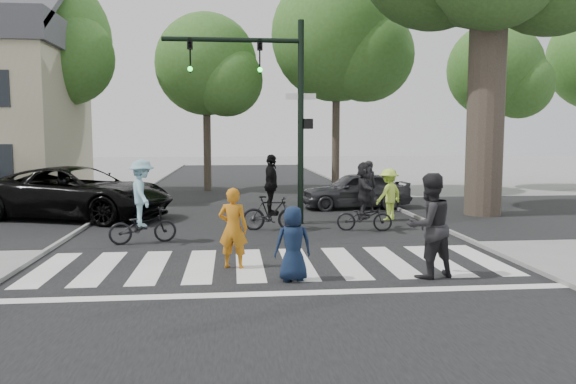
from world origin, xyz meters
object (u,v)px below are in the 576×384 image
(cyclist_left, at_px, (142,207))
(pedestrian_woman, at_px, (233,228))
(cyclist_mid, at_px, (271,200))
(cyclist_right, at_px, (365,200))
(pedestrian_child, at_px, (293,244))
(traffic_signal, at_px, (272,93))
(car_grey, at_px, (355,190))
(car_suv, at_px, (78,193))
(pedestrian_adult, at_px, (429,226))

(cyclist_left, bearing_deg, pedestrian_woman, -52.09)
(cyclist_mid, relative_size, cyclist_right, 1.10)
(pedestrian_child, bearing_deg, cyclist_right, -121.65)
(traffic_signal, bearing_deg, car_grey, 45.89)
(cyclist_left, distance_m, car_suv, 5.13)
(traffic_signal, distance_m, car_suv, 7.03)
(cyclist_mid, distance_m, car_suv, 6.61)
(cyclist_left, bearing_deg, cyclist_right, 11.56)
(cyclist_mid, relative_size, car_grey, 0.54)
(pedestrian_woman, relative_size, cyclist_right, 0.84)
(cyclist_left, relative_size, cyclist_mid, 0.97)
(pedestrian_child, distance_m, cyclist_right, 5.77)
(pedestrian_child, height_order, car_suv, car_suv)
(pedestrian_woman, height_order, car_grey, pedestrian_woman)
(cyclist_left, xyz_separation_m, cyclist_right, (5.86, 1.20, -0.04))
(car_suv, relative_size, car_grey, 1.53)
(car_suv, height_order, car_grey, car_suv)
(traffic_signal, xyz_separation_m, car_grey, (3.27, 3.37, -3.23))
(cyclist_mid, height_order, car_suv, cyclist_mid)
(traffic_signal, bearing_deg, pedestrian_child, -90.90)
(pedestrian_child, xyz_separation_m, car_grey, (3.37, 9.95, -0.02))
(traffic_signal, relative_size, car_suv, 1.00)
(cyclist_left, height_order, car_grey, cyclist_left)
(cyclist_mid, xyz_separation_m, cyclist_right, (2.57, -0.34, -0.01))
(cyclist_mid, height_order, car_grey, cyclist_mid)
(pedestrian_woman, relative_size, car_grey, 0.41)
(pedestrian_woman, xyz_separation_m, car_grey, (4.46, 8.83, -0.14))
(cyclist_mid, distance_m, cyclist_right, 2.60)
(traffic_signal, xyz_separation_m, cyclist_mid, (-0.11, -1.08, -3.02))
(car_grey, bearing_deg, car_suv, -83.42)
(pedestrian_child, bearing_deg, pedestrian_woman, -51.24)
(pedestrian_woman, xyz_separation_m, pedestrian_adult, (3.64, -1.11, 0.17))
(car_suv, bearing_deg, pedestrian_adult, -114.00)
(traffic_signal, height_order, cyclist_right, traffic_signal)
(cyclist_left, bearing_deg, car_suv, 121.46)
(cyclist_left, xyz_separation_m, car_suv, (-2.68, 4.37, -0.06))
(pedestrian_child, distance_m, pedestrian_adult, 2.57)
(traffic_signal, xyz_separation_m, pedestrian_adult, (2.45, -6.57, -2.92))
(pedestrian_woman, distance_m, car_suv, 8.71)
(pedestrian_child, relative_size, cyclist_left, 0.67)
(traffic_signal, xyz_separation_m, cyclist_right, (2.46, -1.42, -3.04))
(traffic_signal, relative_size, car_grey, 1.52)
(pedestrian_child, distance_m, car_grey, 10.51)
(pedestrian_child, bearing_deg, car_suv, -59.59)
(pedestrian_adult, relative_size, cyclist_right, 1.02)
(traffic_signal, distance_m, pedestrian_child, 7.32)
(car_grey, bearing_deg, cyclist_right, -12.80)
(pedestrian_adult, bearing_deg, car_suv, -62.81)
(traffic_signal, distance_m, cyclist_right, 4.16)
(traffic_signal, bearing_deg, cyclist_mid, -95.81)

